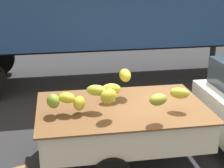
{
  "coord_description": "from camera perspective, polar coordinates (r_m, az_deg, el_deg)",
  "views": [
    {
      "loc": [
        -1.97,
        -5.5,
        3.37
      ],
      "look_at": [
        -1.06,
        0.38,
        1.3
      ],
      "focal_mm": 54.52,
      "sensor_mm": 36.0,
      "label": 1
    }
  ],
  "objects": [
    {
      "name": "ground",
      "position": [
        6.74,
        9.61,
        -11.15
      ],
      "size": [
        220.0,
        220.0,
        0.0
      ],
      "primitive_type": "plane",
      "color": "#28282B"
    },
    {
      "name": "curb_strip",
      "position": [
        15.36,
        -1.23,
        6.76
      ],
      "size": [
        80.0,
        0.8,
        0.16
      ],
      "primitive_type": "cube",
      "color": "gray",
      "rests_on": "ground"
    }
  ]
}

